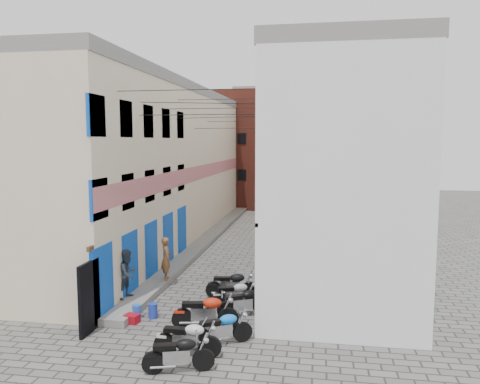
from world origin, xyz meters
The scene contains 21 objects.
ground centered at (0.00, 0.00, 0.00)m, with size 90.00×90.00×0.00m, color #585552.
plinth centered at (-2.05, 13.00, 0.12)m, with size 0.90×26.00×0.25m, color slate.
building_left centered at (-4.98, 12.95, 4.50)m, with size 5.10×27.00×9.00m.
building_right centered at (5.00, 13.00, 4.51)m, with size 5.94×26.00×9.00m.
building_far_brick_left centered at (-2.00, 28.00, 5.00)m, with size 6.00×6.00×10.00m, color maroon.
building_far_brick_right centered at (3.00, 30.00, 4.00)m, with size 5.00×6.00×8.00m, color maroon.
building_far_concrete centered at (0.00, 34.00, 5.50)m, with size 8.00×5.00×11.00m, color slate.
far_shopfront centered at (0.00, 25.20, 1.20)m, with size 2.00×0.30×2.40m, color black.
overhead_wires centered at (0.00, 7.64, 7.12)m, with size 5.80×13.02×1.32m.
motorcycle_a centered at (0.88, -2.35, 0.53)m, with size 0.58×1.84×1.06m, color black, non-canonical shape.
motorcycle_b centered at (0.85, -1.43, 0.55)m, with size 0.59×1.88×1.09m, color silver, non-canonical shape.
motorcycle_c centered at (1.63, -0.60, 0.54)m, with size 0.58×1.85×1.07m, color blue, non-canonical shape.
motorcycle_d centered at (0.89, 0.45, 0.60)m, with size 0.66×2.08×1.21m, color #B7230D, non-canonical shape.
motorcycle_e centered at (1.90, 1.67, 0.53)m, with size 0.58×1.83×1.06m, color black, non-canonical shape.
motorcycle_f centered at (1.46, 2.54, 0.50)m, with size 0.55×1.74×1.01m, color #AFAFB4, non-canonical shape.
motorcycle_g centered at (1.17, 3.41, 0.56)m, with size 0.61×1.95×1.13m, color black, non-canonical shape.
person_a centered at (-1.70, 4.44, 1.12)m, with size 0.63×0.41×1.73m, color brown.
person_b centered at (-2.35, 2.11, 1.13)m, with size 0.85×0.67×1.76m, color #303A48.
water_jug_near centered at (-1.55, 0.92, 0.22)m, with size 0.29×0.29×0.45m, color blue.
water_jug_far centered at (-1.04, 1.03, 0.24)m, with size 0.31×0.31×0.48m, color #213AA8.
red_crate centered at (-1.55, 0.50, 0.14)m, with size 0.45×0.34×0.28m, color #A80C1B.
Camera 1 is at (4.28, -13.19, 5.83)m, focal length 35.00 mm.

